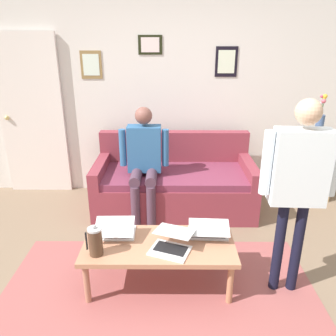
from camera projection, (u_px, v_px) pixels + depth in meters
ground_plane at (173, 299)px, 2.69m from camera, size 7.68×7.68×0.00m
area_rug at (159, 290)px, 2.78m from camera, size 2.61×1.44×0.01m
back_wall at (172, 90)px, 4.25m from camera, size 7.04×0.11×2.70m
interior_door at (32, 117)px, 4.29m from camera, size 0.82×0.09×2.05m
couch at (174, 184)px, 4.06m from camera, size 1.87×0.89×0.88m
coffee_table at (159, 248)px, 2.74m from camera, size 1.24×0.56×0.40m
laptop_left at (208, 231)px, 2.82m from camera, size 0.35×0.30×0.14m
laptop_center at (171, 244)px, 2.64m from camera, size 0.40×0.41×0.14m
laptop_right at (116, 231)px, 2.82m from camera, size 0.33×0.31×0.16m
french_press at (95, 241)px, 2.55m from camera, size 0.13×0.11×0.26m
side_shelf at (312, 167)px, 4.28m from camera, size 0.42×0.32×0.85m
flower_vase at (320, 120)px, 4.06m from camera, size 0.10×0.11×0.50m
person_standing at (299, 176)px, 2.45m from camera, size 0.57×0.20×1.59m
person_seated at (144, 158)px, 3.70m from camera, size 0.55×0.51×1.28m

